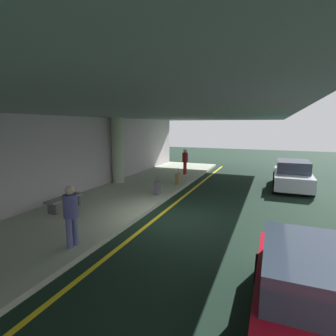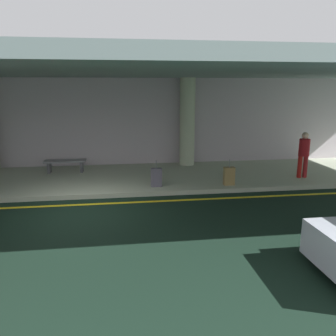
{
  "view_description": "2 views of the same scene",
  "coord_description": "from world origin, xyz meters",
  "px_view_note": "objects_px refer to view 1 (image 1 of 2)",
  "views": [
    {
      "loc": [
        -8.64,
        -3.35,
        3.4
      ],
      "look_at": [
        2.78,
        1.24,
        1.38
      ],
      "focal_mm": 28.07,
      "sensor_mm": 36.0,
      "label": 1
    },
    {
      "loc": [
        1.23,
        -9.3,
        3.4
      ],
      "look_at": [
        2.74,
        1.65,
        0.76
      ],
      "focal_mm": 36.14,
      "sensor_mm": 36.0,
      "label": 2
    }
  ],
  "objects_px": {
    "traveler_with_luggage": "(71,212)",
    "person_waiting_for_ride": "(185,160)",
    "suitcase_upright_secondary": "(157,188)",
    "car_red": "(316,301)",
    "suitcase_upright_primary": "(178,178)",
    "support_column_left_mid": "(118,151)",
    "car_silver": "(292,175)",
    "bench_metal": "(65,200)"
  },
  "relations": [
    {
      "from": "traveler_with_luggage",
      "to": "person_waiting_for_ride",
      "type": "relative_size",
      "value": 1.0
    },
    {
      "from": "suitcase_upright_secondary",
      "to": "traveler_with_luggage",
      "type": "bearing_deg",
      "value": 161.26
    },
    {
      "from": "person_waiting_for_ride",
      "to": "suitcase_upright_secondary",
      "type": "height_order",
      "value": "person_waiting_for_ride"
    },
    {
      "from": "car_red",
      "to": "suitcase_upright_primary",
      "type": "distance_m",
      "value": 10.76
    },
    {
      "from": "support_column_left_mid",
      "to": "suitcase_upright_secondary",
      "type": "bearing_deg",
      "value": -117.59
    },
    {
      "from": "support_column_left_mid",
      "to": "car_red",
      "type": "height_order",
      "value": "support_column_left_mid"
    },
    {
      "from": "support_column_left_mid",
      "to": "car_red",
      "type": "relative_size",
      "value": 0.89
    },
    {
      "from": "traveler_with_luggage",
      "to": "suitcase_upright_primary",
      "type": "xyz_separation_m",
      "value": [
        8.23,
        -0.08,
        -0.65
      ]
    },
    {
      "from": "person_waiting_for_ride",
      "to": "suitcase_upright_primary",
      "type": "xyz_separation_m",
      "value": [
        -2.99,
        -0.57,
        -0.65
      ]
    },
    {
      "from": "car_silver",
      "to": "car_red",
      "type": "xyz_separation_m",
      "value": [
        -11.16,
        0.3,
        0.0
      ]
    },
    {
      "from": "suitcase_upright_secondary",
      "to": "bench_metal",
      "type": "bearing_deg",
      "value": 124.26
    },
    {
      "from": "car_silver",
      "to": "suitcase_upright_secondary",
      "type": "height_order",
      "value": "car_silver"
    },
    {
      "from": "support_column_left_mid",
      "to": "suitcase_upright_primary",
      "type": "distance_m",
      "value": 3.75
    },
    {
      "from": "car_silver",
      "to": "person_waiting_for_ride",
      "type": "xyz_separation_m",
      "value": [
        1.03,
        6.44,
        0.4
      ]
    },
    {
      "from": "suitcase_upright_primary",
      "to": "suitcase_upright_secondary",
      "type": "height_order",
      "value": "same"
    },
    {
      "from": "car_silver",
      "to": "person_waiting_for_ride",
      "type": "distance_m",
      "value": 6.53
    },
    {
      "from": "traveler_with_luggage",
      "to": "car_red",
      "type": "bearing_deg",
      "value": 173.07
    },
    {
      "from": "car_red",
      "to": "person_waiting_for_ride",
      "type": "bearing_deg",
      "value": -151.81
    },
    {
      "from": "car_red",
      "to": "suitcase_upright_secondary",
      "type": "xyz_separation_m",
      "value": [
        6.73,
        5.72,
        -0.25
      ]
    },
    {
      "from": "support_column_left_mid",
      "to": "traveler_with_luggage",
      "type": "bearing_deg",
      "value": -156.26
    },
    {
      "from": "person_waiting_for_ride",
      "to": "car_silver",
      "type": "bearing_deg",
      "value": 94.77
    },
    {
      "from": "traveler_with_luggage",
      "to": "suitcase_upright_secondary",
      "type": "bearing_deg",
      "value": -86.2
    },
    {
      "from": "support_column_left_mid",
      "to": "car_silver",
      "type": "bearing_deg",
      "value": -73.2
    },
    {
      "from": "car_red",
      "to": "suitcase_upright_primary",
      "type": "bearing_deg",
      "value": -147.39
    },
    {
      "from": "support_column_left_mid",
      "to": "bench_metal",
      "type": "distance_m",
      "value": 5.26
    },
    {
      "from": "person_waiting_for_ride",
      "to": "car_red",
      "type": "bearing_deg",
      "value": 40.59
    },
    {
      "from": "support_column_left_mid",
      "to": "person_waiting_for_ride",
      "type": "bearing_deg",
      "value": -35.92
    },
    {
      "from": "suitcase_upright_secondary",
      "to": "support_column_left_mid",
      "type": "bearing_deg",
      "value": 42.84
    },
    {
      "from": "suitcase_upright_primary",
      "to": "suitcase_upright_secondary",
      "type": "relative_size",
      "value": 1.0
    },
    {
      "from": "traveler_with_luggage",
      "to": "suitcase_upright_secondary",
      "type": "height_order",
      "value": "traveler_with_luggage"
    },
    {
      "from": "bench_metal",
      "to": "car_red",
      "type": "bearing_deg",
      "value": -112.59
    },
    {
      "from": "car_silver",
      "to": "suitcase_upright_primary",
      "type": "bearing_deg",
      "value": 105.08
    },
    {
      "from": "traveler_with_luggage",
      "to": "bench_metal",
      "type": "height_order",
      "value": "traveler_with_luggage"
    },
    {
      "from": "car_silver",
      "to": "person_waiting_for_ride",
      "type": "bearing_deg",
      "value": 77.56
    },
    {
      "from": "support_column_left_mid",
      "to": "car_silver",
      "type": "height_order",
      "value": "support_column_left_mid"
    },
    {
      "from": "car_silver",
      "to": "suitcase_upright_secondary",
      "type": "relative_size",
      "value": 4.56
    },
    {
      "from": "car_red",
      "to": "person_waiting_for_ride",
      "type": "height_order",
      "value": "person_waiting_for_ride"
    },
    {
      "from": "traveler_with_luggage",
      "to": "bench_metal",
      "type": "bearing_deg",
      "value": -40.75
    },
    {
      "from": "bench_metal",
      "to": "traveler_with_luggage",
      "type": "bearing_deg",
      "value": -133.73
    },
    {
      "from": "car_red",
      "to": "traveler_with_luggage",
      "type": "xyz_separation_m",
      "value": [
        0.98,
        5.64,
        0.4
      ]
    },
    {
      "from": "support_column_left_mid",
      "to": "suitcase_upright_secondary",
      "type": "distance_m",
      "value": 3.89
    },
    {
      "from": "car_silver",
      "to": "suitcase_upright_primary",
      "type": "height_order",
      "value": "car_silver"
    }
  ]
}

